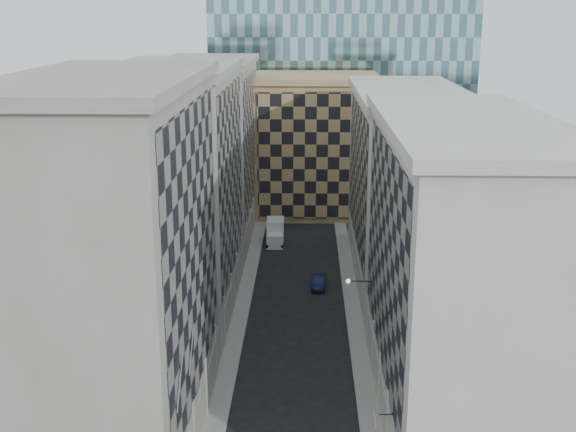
# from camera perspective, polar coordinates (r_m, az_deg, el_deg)

# --- Properties ---
(sidewalk_west) EXTENTS (1.50, 100.00, 0.15)m
(sidewalk_west) POSITION_cam_1_polar(r_m,az_deg,el_deg) (66.53, -3.86, -8.13)
(sidewalk_west) COLOR #979791
(sidewalk_west) RESTS_ON ground
(sidewalk_east) EXTENTS (1.50, 100.00, 0.15)m
(sidewalk_east) POSITION_cam_1_polar(r_m,az_deg,el_deg) (66.40, 5.29, -8.21)
(sidewalk_east) COLOR #979791
(sidewalk_east) RESTS_ON ground
(bldg_left_a) EXTENTS (10.80, 22.80, 23.70)m
(bldg_left_a) POSITION_cam_1_polar(r_m,az_deg,el_deg) (45.72, -13.42, -4.14)
(bldg_left_a) COLOR gray
(bldg_left_a) RESTS_ON ground
(bldg_left_b) EXTENTS (10.80, 22.80, 22.70)m
(bldg_left_b) POSITION_cam_1_polar(r_m,az_deg,el_deg) (66.43, -8.65, 1.96)
(bldg_left_b) COLOR #9B9790
(bldg_left_b) RESTS_ON ground
(bldg_left_c) EXTENTS (10.80, 22.80, 21.70)m
(bldg_left_c) POSITION_cam_1_polar(r_m,az_deg,el_deg) (87.78, -6.16, 5.13)
(bldg_left_c) COLOR gray
(bldg_left_c) RESTS_ON ground
(bldg_right_a) EXTENTS (10.80, 26.80, 20.70)m
(bldg_right_a) POSITION_cam_1_polar(r_m,az_deg,el_deg) (49.50, 13.21, -4.41)
(bldg_right_a) COLOR beige
(bldg_right_a) RESTS_ON ground
(bldg_right_b) EXTENTS (10.80, 28.80, 19.70)m
(bldg_right_b) POSITION_cam_1_polar(r_m,az_deg,el_deg) (75.16, 9.21, 2.42)
(bldg_right_b) COLOR beige
(bldg_right_b) RESTS_ON ground
(tan_block) EXTENTS (16.80, 14.80, 18.80)m
(tan_block) POSITION_cam_1_polar(r_m,az_deg,el_deg) (99.93, 2.21, 5.73)
(tan_block) COLOR #A18955
(tan_block) RESTS_ON ground
(church_tower) EXTENTS (7.20, 7.20, 51.50)m
(church_tower) POSITION_cam_1_polar(r_m,az_deg,el_deg) (112.44, 1.18, 15.85)
(church_tower) COLOR #312B26
(church_tower) RESTS_ON ground
(flagpoles_left) EXTENTS (0.10, 6.33, 2.33)m
(flagpoles_left) POSITION_cam_1_polar(r_m,az_deg,el_deg) (41.74, -8.07, -11.60)
(flagpoles_left) COLOR gray
(flagpoles_left) RESTS_ON ground
(bracket_lamp) EXTENTS (1.98, 0.36, 0.36)m
(bracket_lamp) POSITION_cam_1_polar(r_m,az_deg,el_deg) (58.46, 4.95, -5.15)
(bracket_lamp) COLOR black
(bracket_lamp) RESTS_ON ground
(box_truck) EXTENTS (2.13, 5.05, 2.75)m
(box_truck) POSITION_cam_1_polar(r_m,az_deg,el_deg) (87.24, -1.01, -1.37)
(box_truck) COLOR silver
(box_truck) RESTS_ON ground
(dark_car) EXTENTS (1.45, 3.75, 1.22)m
(dark_car) POSITION_cam_1_polar(r_m,az_deg,el_deg) (73.61, 2.42, -5.22)
(dark_car) COLOR #10193D
(dark_car) RESTS_ON ground
(shop_sign) EXTENTS (1.20, 0.76, 0.84)m
(shop_sign) POSITION_cam_1_polar(r_m,az_deg,el_deg) (44.65, 6.88, -15.72)
(shop_sign) COLOR black
(shop_sign) RESTS_ON ground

